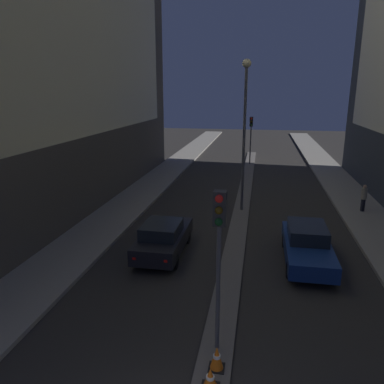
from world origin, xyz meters
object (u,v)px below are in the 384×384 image
Objects in this scene: traffic_light_near at (219,237)px; traffic_light_mid at (251,130)px; traffic_cone_far at (217,358)px; car_left_lane at (163,238)px; street_lamp at (245,114)px; pedestrian_on_right_sidewalk at (364,197)px; traffic_cone_near at (210,379)px; car_right_lane at (307,245)px.

traffic_light_mid is at bearing 90.00° from traffic_light_near.
traffic_cone_far is at bearing -89.82° from traffic_light_mid.
traffic_light_mid is (0.00, 27.30, 0.00)m from traffic_light_near.
car_left_lane reaches higher than traffic_cone_far.
street_lamp reaches higher than pedestrian_on_right_sidewalk.
traffic_light_mid reaches higher than traffic_cone_near.
car_left_lane is 0.90× the size of car_right_lane.
car_right_lane is (2.97, 7.08, 0.36)m from traffic_cone_far.
traffic_light_near is 0.94× the size of car_right_lane.
street_lamp is 14.45m from traffic_cone_far.
traffic_light_near is 3.38m from traffic_cone_near.
pedestrian_on_right_sidewalk is at bearing 62.59° from traffic_light_near.
car_left_lane is at bearing -142.91° from pedestrian_on_right_sidewalk.
car_left_lane is (-3.06, -6.74, -4.94)m from street_lamp.
traffic_light_mid reaches higher than car_right_lane.
car_right_lane is at bearing -64.37° from street_lamp.
pedestrian_on_right_sidewalk is at bearing -63.06° from traffic_light_mid.
traffic_cone_far is at bearing -112.74° from car_right_lane.
pedestrian_on_right_sidewalk is (3.95, 7.23, 0.23)m from car_right_lane.
traffic_cone_near is at bearing -111.36° from car_right_lane.
street_lamp is 15.51× the size of traffic_cone_near.
traffic_cone_far is at bearing -64.86° from car_left_lane.
street_lamp is at bearing -172.97° from pedestrian_on_right_sidewalk.
street_lamp is at bearing 90.38° from traffic_cone_far.
traffic_light_near is 27.30m from traffic_light_mid.
street_lamp is at bearing 65.62° from car_left_lane.
traffic_cone_far is at bearing 83.96° from traffic_cone_near.
traffic_cone_far is (0.09, -0.80, -3.00)m from traffic_light_near.
street_lamp is 13.59× the size of traffic_cone_far.
traffic_light_near is 3.10m from traffic_cone_far.
car_right_lane is 8.24m from pedestrian_on_right_sidewalk.
street_lamp reaches higher than car_left_lane.
traffic_light_mid is 21.77m from car_left_lane.
car_right_lane is at bearing 68.64° from traffic_cone_near.
traffic_light_near reaches higher than car_right_lane.
traffic_light_mid is 8.16× the size of traffic_cone_near.
traffic_light_mid reaches higher than car_left_lane.
traffic_cone_near is 16.57m from pedestrian_on_right_sidewalk.
traffic_light_near is 0.53× the size of street_lamp.
traffic_cone_near is (0.02, -1.49, -3.04)m from traffic_light_near.
traffic_cone_far is 0.13× the size of car_right_lane.
street_lamp is 15.12m from traffic_cone_near.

